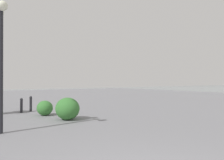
{
  "coord_description": "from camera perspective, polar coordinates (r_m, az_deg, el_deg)",
  "views": [
    {
      "loc": [
        -1.87,
        1.93,
        1.52
      ],
      "look_at": [
        8.02,
        -4.88,
        1.58
      ],
      "focal_mm": 34.99,
      "sensor_mm": 36.0,
      "label": 1
    }
  ],
  "objects": [
    {
      "name": "shrub_round",
      "position": [
        8.8,
        -11.56,
        -7.35
      ],
      "size": [
        1.02,
        0.92,
        0.87
      ],
      "color": "#387533",
      "rests_on": "ground"
    },
    {
      "name": "lamppost",
      "position": [
        7.17,
        -27.11,
        7.79
      ],
      "size": [
        0.98,
        0.28,
        3.75
      ],
      "color": "#232328",
      "rests_on": "ground"
    },
    {
      "name": "shrub_low",
      "position": [
        10.17,
        -17.15,
        -7.01
      ],
      "size": [
        0.77,
        0.69,
        0.65
      ],
      "color": "#387533",
      "rests_on": "ground"
    },
    {
      "name": "bollard_near",
      "position": [
        11.37,
        -22.59,
        -6.05
      ],
      "size": [
        0.13,
        0.13,
        0.71
      ],
      "color": "#232328",
      "rests_on": "ground"
    },
    {
      "name": "bollard_mid",
      "position": [
        11.72,
        -20.46,
        -5.74
      ],
      "size": [
        0.13,
        0.13,
        0.76
      ],
      "color": "#232328",
      "rests_on": "ground"
    }
  ]
}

